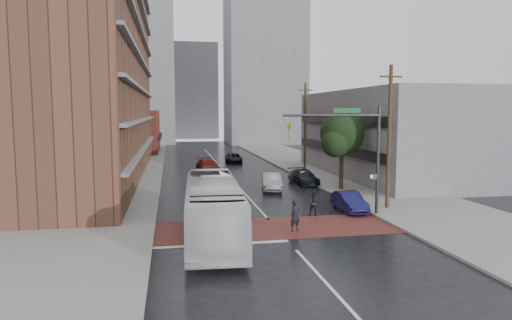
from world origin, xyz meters
name	(u,v)px	position (x,y,z in m)	size (l,w,h in m)	color
ground	(278,230)	(0.00, 0.00, 0.00)	(160.00, 160.00, 0.00)	black
crosswalk	(276,228)	(0.00, 0.50, 0.01)	(14.00, 5.00, 0.02)	brown
sidewalk_west	(119,175)	(-11.50, 25.00, 0.07)	(9.00, 90.00, 0.15)	gray
sidewalk_east	(324,170)	(11.50, 25.00, 0.07)	(9.00, 90.00, 0.15)	gray
apartment_block	(88,40)	(-14.00, 24.00, 14.00)	(10.00, 44.00, 28.00)	brown
storefront_west	(134,131)	(-12.00, 54.00, 3.50)	(8.00, 16.00, 7.00)	brown
building_east	(385,134)	(16.50, 20.00, 4.50)	(11.00, 26.00, 9.00)	gray
distant_tower_west	(132,69)	(-14.00, 78.00, 16.00)	(18.00, 16.00, 32.00)	gray
distant_tower_east	(264,59)	(14.00, 72.00, 18.00)	(16.00, 14.00, 36.00)	gray
distant_tower_center	(193,92)	(0.00, 95.00, 12.00)	(12.00, 10.00, 24.00)	gray
street_tree	(342,136)	(8.52, 12.03, 4.73)	(4.20, 4.10, 6.90)	#332319
signal_mast	(357,144)	(5.85, 2.50, 4.73)	(6.50, 0.30, 7.20)	#2D2D33
utility_pole_near	(389,136)	(8.80, 4.00, 5.14)	(1.60, 0.26, 10.00)	#473321
utility_pole_far	(305,127)	(8.80, 24.00, 5.14)	(1.60, 0.26, 10.00)	#473321
transit_bus	(213,208)	(-3.85, -1.00, 1.66)	(2.79, 11.94, 3.33)	silver
pedestrian_a	(295,216)	(0.91, -0.48, 0.93)	(0.68, 0.44, 1.86)	black
pedestrian_b	(315,203)	(3.18, 3.00, 0.87)	(0.84, 0.66, 1.74)	black
car_travel_a	(216,180)	(-2.06, 15.70, 0.67)	(1.58, 3.94, 1.34)	#989B9F
car_travel_b	(272,182)	(2.56, 13.10, 0.75)	(1.59, 4.55, 1.50)	#A9ABB1
car_travel_c	(208,166)	(-1.96, 25.85, 0.75)	(2.10, 5.16, 1.50)	maroon
suv_travel	(234,158)	(2.28, 35.26, 0.64)	(2.11, 4.57, 1.27)	black
car_parked_near	(349,202)	(6.00, 4.00, 0.67)	(1.41, 4.06, 1.34)	#151449
car_parked_mid	(304,177)	(6.30, 16.00, 0.68)	(1.91, 4.69, 1.36)	black
car_parked_far	(304,177)	(6.30, 16.00, 0.71)	(1.68, 4.18, 1.43)	#ACADB4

